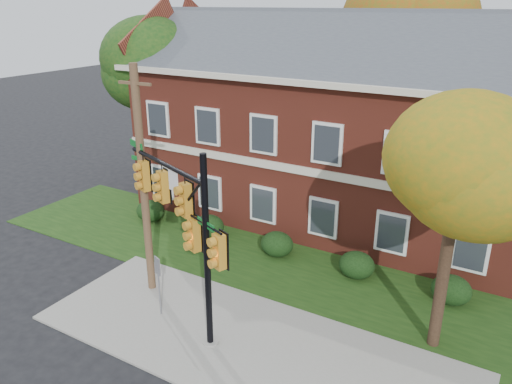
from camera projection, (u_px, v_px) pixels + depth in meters
The scene contains 15 objects.
ground at pixel (229, 364), 14.80m from camera, with size 120.00×120.00×0.00m, color black.
sidewalk at pixel (247, 344), 15.59m from camera, with size 14.00×5.00×0.08m, color gray.
grass_strip at pixel (313, 274), 19.62m from camera, with size 30.00×6.00×0.04m, color #193811.
apartment_building at pixel (331, 116), 23.58m from camera, with size 18.80×8.80×9.74m.
hedge_far_left at pixel (150, 211), 24.27m from camera, with size 1.40×1.26×1.05m, color black.
hedge_left at pixel (209, 226), 22.61m from camera, with size 1.40×1.26×1.05m, color black.
hedge_center at pixel (277, 244), 20.95m from camera, with size 1.40×1.26×1.05m, color black.
hedge_right at pixel (357, 265), 19.30m from camera, with size 1.40×1.26×1.05m, color black.
hedge_far_right at pixel (451, 290), 17.64m from camera, with size 1.40×1.26×1.05m, color black.
tree_near_right at pixel (472, 140), 13.05m from camera, with size 4.50×4.25×8.58m.
tree_left_rear at pixel (155, 69), 26.68m from camera, with size 5.40×5.10×8.88m.
tree_far_rear at pixel (411, 25), 27.87m from camera, with size 6.84×6.46×11.52m.
traffic_signal at pixel (186, 220), 15.07m from camera, with size 5.25×2.23×6.25m.
utility_pole at pixel (143, 184), 17.17m from camera, with size 1.29×0.29×8.26m.
sign_post at pixel (158, 277), 16.53m from camera, with size 0.32×0.16×2.25m.
Camera 1 is at (6.76, -9.93, 10.08)m, focal length 35.00 mm.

